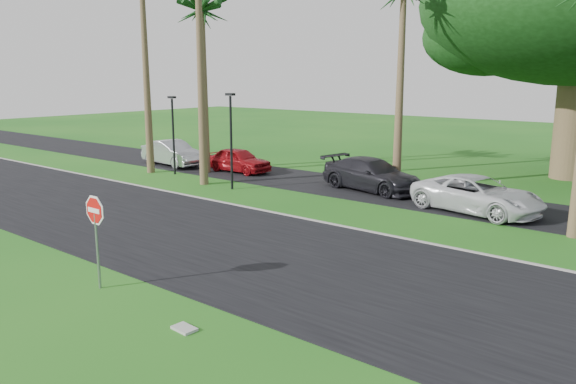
% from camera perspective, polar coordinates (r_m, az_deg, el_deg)
% --- Properties ---
extents(ground, '(120.00, 120.00, 0.00)m').
position_cam_1_polar(ground, '(17.75, -11.21, -6.40)').
color(ground, '#195715').
rests_on(ground, ground).
extents(road, '(120.00, 8.00, 0.02)m').
position_cam_1_polar(road, '(19.02, -6.58, -4.98)').
color(road, black).
rests_on(road, ground).
extents(parking_strip, '(120.00, 5.00, 0.02)m').
position_cam_1_polar(parking_strip, '(27.17, 9.41, 0.04)').
color(parking_strip, black).
rests_on(parking_strip, ground).
extents(curb, '(120.00, 0.12, 0.06)m').
position_cam_1_polar(curb, '(21.92, 0.99, -2.58)').
color(curb, gray).
rests_on(curb, ground).
extents(stop_sign_near, '(1.05, 0.07, 2.62)m').
position_cam_1_polar(stop_sign_near, '(15.20, -18.96, -2.96)').
color(stop_sign_near, gray).
rests_on(stop_sign_near, ground).
extents(palm_left_mid, '(5.00, 5.00, 10.00)m').
position_cam_1_polar(palm_left_mid, '(32.19, -8.72, 17.38)').
color(palm_left_mid, brown).
rests_on(palm_left_mid, ground).
extents(streetlight_left, '(0.45, 0.25, 4.34)m').
position_cam_1_polar(streetlight_left, '(31.94, -11.59, 6.22)').
color(streetlight_left, black).
rests_on(streetlight_left, ground).
extents(streetlight_right, '(0.45, 0.25, 4.64)m').
position_cam_1_polar(streetlight_right, '(27.20, -5.81, 5.78)').
color(streetlight_right, black).
rests_on(streetlight_right, ground).
extents(car_silver, '(4.75, 2.01, 1.53)m').
position_cam_1_polar(car_silver, '(35.22, -11.65, 3.87)').
color(car_silver, '#A7A8AE').
rests_on(car_silver, ground).
extents(car_red, '(4.08, 1.67, 1.38)m').
position_cam_1_polar(car_red, '(32.28, -5.04, 3.24)').
color(car_red, maroon).
rests_on(car_red, ground).
extents(car_dark, '(5.59, 3.04, 1.54)m').
position_cam_1_polar(car_dark, '(27.27, 8.50, 1.73)').
color(car_dark, black).
rests_on(car_dark, ground).
extents(car_minivan, '(5.62, 3.32, 1.47)m').
position_cam_1_polar(car_minivan, '(23.84, 18.69, -0.30)').
color(car_minivan, silver).
rests_on(car_minivan, ground).
extents(utility_slab, '(0.57, 0.38, 0.06)m').
position_cam_1_polar(utility_slab, '(12.86, -10.49, -13.48)').
color(utility_slab, '#9E9F97').
rests_on(utility_slab, ground).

